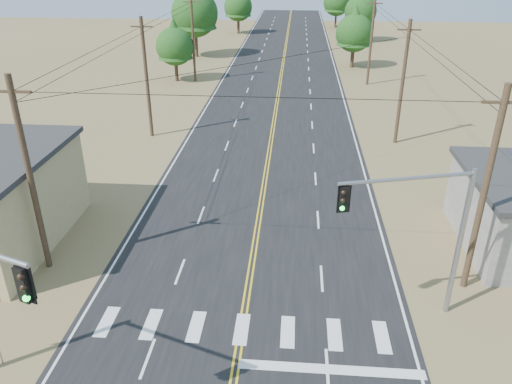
# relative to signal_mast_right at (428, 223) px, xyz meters

# --- Properties ---
(road) EXTENTS (15.00, 200.00, 0.02)m
(road) POSITION_rel_signal_mast_right_xyz_m (-7.55, 20.44, -4.76)
(road) COLOR black
(road) RESTS_ON ground
(utility_pole_left_near) EXTENTS (1.80, 0.30, 10.00)m
(utility_pole_left_near) POSITION_rel_signal_mast_right_xyz_m (-18.05, 2.44, 0.34)
(utility_pole_left_near) COLOR #4C3826
(utility_pole_left_near) RESTS_ON ground
(utility_pole_left_mid) EXTENTS (1.80, 0.30, 10.00)m
(utility_pole_left_mid) POSITION_rel_signal_mast_right_xyz_m (-18.05, 22.44, 0.34)
(utility_pole_left_mid) COLOR #4C3826
(utility_pole_left_mid) RESTS_ON ground
(utility_pole_left_far) EXTENTS (1.80, 0.30, 10.00)m
(utility_pole_left_far) POSITION_rel_signal_mast_right_xyz_m (-18.05, 42.44, 0.34)
(utility_pole_left_far) COLOR #4C3826
(utility_pole_left_far) RESTS_ON ground
(utility_pole_right_near) EXTENTS (1.80, 0.30, 10.00)m
(utility_pole_right_near) POSITION_rel_signal_mast_right_xyz_m (2.95, 2.44, 0.34)
(utility_pole_right_near) COLOR #4C3826
(utility_pole_right_near) RESTS_ON ground
(utility_pole_right_mid) EXTENTS (1.80, 0.30, 10.00)m
(utility_pole_right_mid) POSITION_rel_signal_mast_right_xyz_m (2.95, 22.44, 0.34)
(utility_pole_right_mid) COLOR #4C3826
(utility_pole_right_mid) RESTS_ON ground
(utility_pole_right_far) EXTENTS (1.80, 0.30, 10.00)m
(utility_pole_right_far) POSITION_rel_signal_mast_right_xyz_m (2.95, 42.44, 0.34)
(utility_pole_right_far) COLOR #4C3826
(utility_pole_right_far) RESTS_ON ground
(signal_mast_right) EXTENTS (5.60, 1.78, 7.07)m
(signal_mast_right) POSITION_rel_signal_mast_right_xyz_m (0.00, 0.00, 0.00)
(signal_mast_right) COLOR gray
(signal_mast_right) RESTS_ON ground
(tree_left_near) EXTENTS (4.53, 4.53, 7.56)m
(tree_left_near) POSITION_rel_signal_mast_right_xyz_m (-20.31, 42.34, -0.16)
(tree_left_near) COLOR #3F2D1E
(tree_left_near) RESTS_ON ground
(tree_left_mid) EXTENTS (6.78, 6.78, 11.31)m
(tree_left_mid) POSITION_rel_signal_mast_right_xyz_m (-20.70, 57.56, 2.14)
(tree_left_mid) COLOR #3F2D1E
(tree_left_mid) RESTS_ON ground
(tree_left_far) EXTENTS (5.28, 5.28, 8.81)m
(tree_left_far) POSITION_rel_signal_mast_right_xyz_m (-16.96, 80.38, 0.61)
(tree_left_far) COLOR #3F2D1E
(tree_left_far) RESTS_ON ground
(tree_right_near) EXTENTS (4.95, 4.95, 8.25)m
(tree_right_near) POSITION_rel_signal_mast_right_xyz_m (1.96, 51.88, 0.27)
(tree_right_near) COLOR #3F2D1E
(tree_right_near) RESTS_ON ground
(tree_right_mid) EXTENTS (5.45, 5.45, 9.08)m
(tree_right_mid) POSITION_rel_signal_mast_right_xyz_m (5.01, 73.30, 0.78)
(tree_right_mid) COLOR #3F2D1E
(tree_right_mid) RESTS_ON ground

